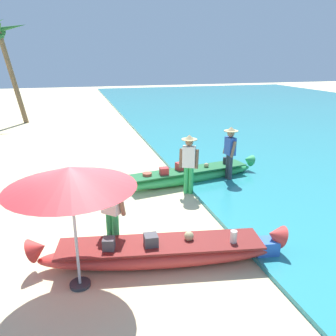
{
  "coord_description": "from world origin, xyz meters",
  "views": [
    {
      "loc": [
        -0.31,
        -6.26,
        3.81
      ],
      "look_at": [
        2.08,
        2.27,
        0.9
      ],
      "focal_mm": 36.62,
      "sensor_mm": 36.0,
      "label": 1
    }
  ],
  "objects": [
    {
      "name": "patio_umbrella_large",
      "position": [
        -0.43,
        -1.01,
        1.99
      ],
      "size": [
        2.08,
        2.08,
        2.18
      ],
      "color": "#B7B7BC",
      "rests_on": "ground"
    },
    {
      "name": "ground_plane",
      "position": [
        0.0,
        0.0,
        0.0
      ],
      "size": [
        80.0,
        80.0,
        0.0
      ],
      "primitive_type": "plane",
      "color": "beige"
    },
    {
      "name": "cooler_box",
      "position": [
        3.15,
        -1.09,
        0.19
      ],
      "size": [
        0.48,
        0.4,
        0.38
      ],
      "primitive_type": "cube",
      "rotation": [
        0.0,
        0.0,
        -0.14
      ],
      "color": "blue",
      "rests_on": "ground"
    },
    {
      "name": "person_tourist_customer",
      "position": [
        0.28,
        -0.12,
        0.96
      ],
      "size": [
        0.53,
        0.52,
        1.69
      ],
      "color": "green",
      "rests_on": "ground"
    },
    {
      "name": "boat_red_foreground",
      "position": [
        1.09,
        -0.75,
        0.25
      ],
      "size": [
        4.91,
        1.51,
        0.74
      ],
      "color": "red",
      "rests_on": "ground"
    },
    {
      "name": "person_vendor_hatted",
      "position": [
        2.76,
        2.49,
        1.0
      ],
      "size": [
        0.58,
        0.45,
        1.74
      ],
      "color": "green",
      "rests_on": "ground"
    },
    {
      "name": "person_vendor_assistant",
      "position": [
        4.3,
        3.07,
        1.03
      ],
      "size": [
        0.44,
        0.56,
        1.77
      ],
      "color": "#333842",
      "rests_on": "ground"
    },
    {
      "name": "palm_tree_leaning_seaward",
      "position": [
        -3.68,
        15.59,
        4.52
      ],
      "size": [
        2.7,
        2.64,
        5.68
      ],
      "color": "brown",
      "rests_on": "ground"
    },
    {
      "name": "boat_green_midground",
      "position": [
        3.06,
        3.28,
        0.25
      ],
      "size": [
        4.86,
        1.37,
        0.71
      ],
      "color": "#38B760",
      "rests_on": "ground"
    }
  ]
}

